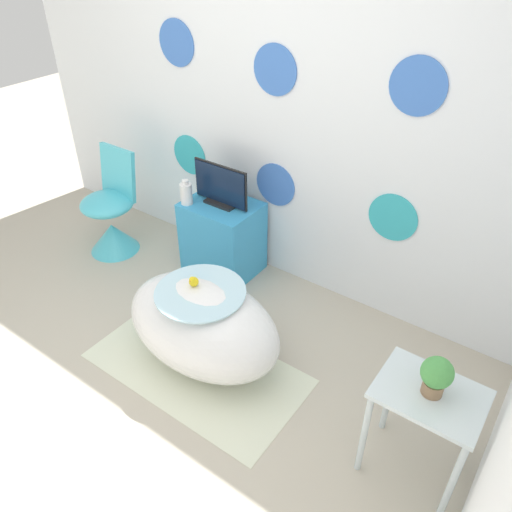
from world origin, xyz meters
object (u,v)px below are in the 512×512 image
object	(u,v)px
vase	(186,193)
tv	(221,187)
bathtub	(203,325)
chair	(111,220)
potted_plant_left	(436,375)

from	to	relation	value
vase	tv	bearing A→B (deg)	33.07
vase	bathtub	bearing A→B (deg)	-43.78
chair	potted_plant_left	world-z (taller)	chair
bathtub	vase	distance (m)	1.04
bathtub	vase	world-z (taller)	vase
bathtub	potted_plant_left	bearing A→B (deg)	0.98
tv	chair	bearing A→B (deg)	-160.84
tv	potted_plant_left	world-z (taller)	tv
bathtub	vase	size ratio (longest dim) A/B	5.57
tv	vase	world-z (taller)	tv
bathtub	chair	xyz separation A→B (m)	(-1.38, 0.50, -0.00)
bathtub	potted_plant_left	xyz separation A→B (m)	(1.31, 0.02, 0.41)
chair	vase	xyz separation A→B (m)	(0.68, 0.17, 0.38)
vase	potted_plant_left	world-z (taller)	potted_plant_left
bathtub	potted_plant_left	world-z (taller)	potted_plant_left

